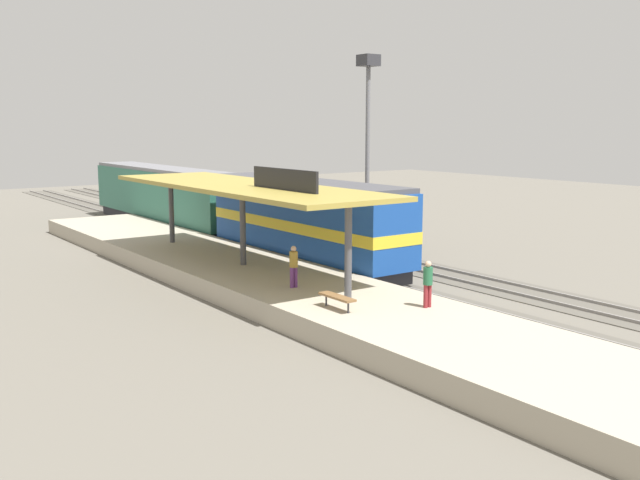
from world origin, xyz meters
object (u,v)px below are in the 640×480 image
at_px(passenger_carriage_single, 165,196).
at_px(light_mast, 368,109).
at_px(locomotive, 306,222).
at_px(freight_car, 323,215).
at_px(platform_bench, 337,297).
at_px(person_walking, 428,281).
at_px(person_waiting, 294,264).

height_order(passenger_carriage_single, light_mast, light_mast).
xyz_separation_m(locomotive, freight_car, (4.60, 4.76, -0.44)).
relative_size(platform_bench, person_walking, 0.99).
distance_m(platform_bench, person_waiting, 3.88).
distance_m(platform_bench, locomotive, 12.26).
xyz_separation_m(platform_bench, locomotive, (6.00, 10.63, 1.07)).
distance_m(light_mast, person_waiting, 18.48).
height_order(platform_bench, locomotive, locomotive).
bearing_deg(light_mast, platform_bench, -132.54).
bearing_deg(light_mast, person_waiting, -139.40).
distance_m(locomotive, person_waiting, 8.69).
relative_size(locomotive, freight_car, 1.20).
relative_size(person_waiting, person_walking, 1.00).
height_order(freight_car, light_mast, light_mast).
height_order(freight_car, person_waiting, freight_car).
bearing_deg(freight_car, person_waiting, -130.54).
bearing_deg(freight_car, locomotive, -134.02).
height_order(passenger_carriage_single, person_walking, passenger_carriage_single).
xyz_separation_m(platform_bench, passenger_carriage_single, (6.00, 28.63, 0.97)).
relative_size(freight_car, person_walking, 7.02).
relative_size(locomotive, person_walking, 8.44).
distance_m(freight_car, person_waiting, 15.27).
distance_m(locomotive, light_mast, 10.77).
bearing_deg(platform_bench, locomotive, 60.57).
height_order(platform_bench, passenger_carriage_single, passenger_carriage_single).
distance_m(person_waiting, person_walking, 5.87).
relative_size(platform_bench, freight_car, 0.14).
xyz_separation_m(freight_car, person_waiting, (-9.92, -11.60, -0.12)).
distance_m(freight_car, light_mast, 7.19).
distance_m(passenger_carriage_single, person_waiting, 25.41).
bearing_deg(platform_bench, person_walking, -30.70).
xyz_separation_m(passenger_carriage_single, person_waiting, (-5.32, -24.84, -0.46)).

